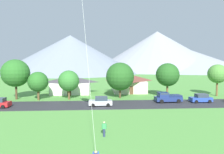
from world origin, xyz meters
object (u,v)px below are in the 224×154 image
object	(u,v)px
parked_car_silver_mid_west	(101,101)
house_leftmost	(71,85)
tree_right_of_center	(38,82)
tree_far_right	(217,74)
tree_center	(120,76)
house_left_center	(129,83)
tree_near_left	(16,73)
tree_near_right	(69,81)
parked_car_blue_mid_east	(201,98)
watcher_person	(104,129)
tree_left_of_center	(168,75)
pickup_truck_navy_west_side	(168,97)

from	to	relation	value
parked_car_silver_mid_west	house_leftmost	bearing A→B (deg)	115.77
tree_right_of_center	tree_far_right	xyz separation A→B (m)	(40.43, 2.46, 1.36)
tree_center	tree_far_right	bearing A→B (deg)	2.73
house_left_center	tree_far_right	xyz separation A→B (m)	(19.70, -7.37, 2.77)
tree_near_left	tree_far_right	distance (m)	45.45
tree_near_right	parked_car_blue_mid_east	bearing A→B (deg)	-11.16
tree_center	tree_near_right	world-z (taller)	tree_center
tree_near_right	watcher_person	xyz separation A→B (m)	(6.94, -22.23, -3.13)
tree_near_left	tree_near_right	world-z (taller)	tree_near_left
tree_left_of_center	pickup_truck_navy_west_side	world-z (taller)	tree_left_of_center
house_leftmost	tree_center	world-z (taller)	tree_center
tree_near_right	tree_right_of_center	bearing A→B (deg)	-175.32
tree_left_of_center	parked_car_silver_mid_west	world-z (taller)	tree_left_of_center
house_leftmost	tree_center	distance (m)	14.09
tree_left_of_center	pickup_truck_navy_west_side	xyz separation A→B (m)	(-1.93, -5.81, -4.08)
tree_near_left	watcher_person	world-z (taller)	tree_near_left
house_leftmost	tree_near_left	bearing A→B (deg)	-145.10
tree_right_of_center	pickup_truck_navy_west_side	world-z (taller)	tree_right_of_center
tree_near_right	parked_car_silver_mid_west	world-z (taller)	tree_near_right
parked_car_silver_mid_west	parked_car_blue_mid_east	xyz separation A→B (m)	(19.81, 1.93, 0.00)
tree_left_of_center	tree_center	size ratio (longest dim) A/B	0.98
parked_car_blue_mid_east	parked_car_silver_mid_west	bearing A→B (deg)	-174.42
tree_left_of_center	parked_car_silver_mid_west	bearing A→B (deg)	-151.56
pickup_truck_navy_west_side	watcher_person	xyz separation A→B (m)	(-13.03, -17.47, -0.18)
parked_car_silver_mid_west	tree_near_left	bearing A→B (deg)	156.27
tree_center	watcher_person	bearing A→B (deg)	-100.21
watcher_person	house_leftmost	bearing A→B (deg)	104.07
house_left_center	tree_far_right	size ratio (longest dim) A/B	1.19
tree_center	parked_car_silver_mid_west	distance (m)	9.95
house_leftmost	pickup_truck_navy_west_side	xyz separation A→B (m)	(20.64, -12.92, -1.24)
parked_car_blue_mid_east	pickup_truck_navy_west_side	distance (m)	6.59
tree_near_left	tree_near_right	distance (m)	11.43
house_left_center	tree_center	world-z (taller)	tree_center
parked_car_silver_mid_west	parked_car_blue_mid_east	world-z (taller)	same
house_leftmost	house_left_center	bearing A→B (deg)	4.37
parked_car_silver_mid_west	parked_car_blue_mid_east	bearing A→B (deg)	5.58
house_left_center	pickup_truck_navy_west_side	size ratio (longest dim) A/B	1.70
tree_far_right	pickup_truck_navy_west_side	world-z (taller)	tree_far_right
tree_right_of_center	pickup_truck_navy_west_side	size ratio (longest dim) A/B	1.14
pickup_truck_navy_west_side	watcher_person	bearing A→B (deg)	-126.71
tree_left_of_center	tree_right_of_center	distance (m)	28.26
tree_far_right	house_leftmost	bearing A→B (deg)	169.88
house_leftmost	tree_near_right	bearing A→B (deg)	-85.29
parked_car_silver_mid_west	tree_far_right	bearing A→B (deg)	18.39
tree_near_left	tree_center	distance (m)	22.41
tree_right_of_center	house_left_center	bearing A→B (deg)	25.37
parked_car_blue_mid_east	tree_center	bearing A→B (deg)	158.48
tree_right_of_center	watcher_person	world-z (taller)	tree_right_of_center
watcher_person	tree_near_right	bearing A→B (deg)	107.35
tree_near_left	pickup_truck_navy_west_side	xyz separation A→B (m)	(31.26, -5.51, -4.60)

